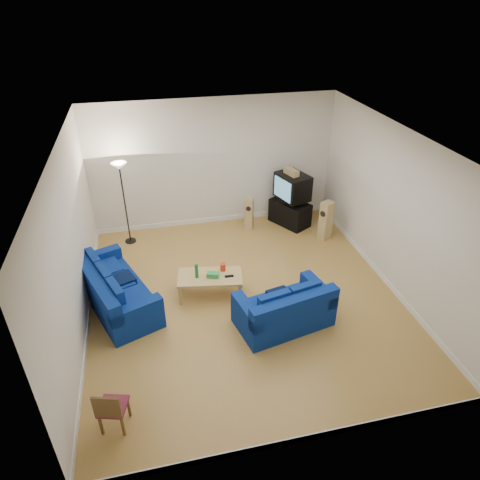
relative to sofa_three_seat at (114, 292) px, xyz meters
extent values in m
cube|color=olive|center=(2.51, -0.31, -0.32)|extent=(6.00, 6.50, 0.01)
cube|color=white|center=(2.51, -0.31, 2.88)|extent=(6.00, 6.50, 0.01)
cube|color=silver|center=(2.51, 2.94, 1.28)|extent=(6.00, 0.01, 3.20)
cube|color=silver|center=(2.51, -3.56, 1.28)|extent=(6.00, 0.01, 3.20)
cube|color=silver|center=(-0.49, -0.31, 1.28)|extent=(0.01, 6.50, 3.20)
cube|color=silver|center=(5.51, -0.31, 1.28)|extent=(0.01, 6.50, 3.20)
cube|color=white|center=(2.51, 2.93, -0.26)|extent=(6.00, 0.02, 0.12)
cube|color=white|center=(2.51, -3.55, -0.26)|extent=(6.00, 0.02, 0.12)
cube|color=white|center=(-0.48, -0.31, -0.26)|extent=(0.02, 6.50, 0.12)
cube|color=white|center=(5.50, -0.31, -0.26)|extent=(0.02, 6.50, 0.12)
cube|color=navy|center=(0.06, 0.02, -0.11)|extent=(1.72, 2.43, 0.43)
cube|color=navy|center=(-0.29, -0.11, 0.32)|extent=(1.03, 2.16, 0.44)
cube|color=navy|center=(-0.31, 0.96, 0.23)|extent=(0.98, 0.56, 0.24)
cube|color=navy|center=(0.43, -0.91, 0.23)|extent=(0.98, 0.56, 0.24)
cube|color=black|center=(0.20, 0.08, 0.21)|extent=(0.53, 0.53, 0.12)
cube|color=navy|center=(3.02, -1.20, -0.11)|extent=(1.84, 1.27, 0.42)
cube|color=navy|center=(3.10, -1.56, 0.31)|extent=(1.69, 0.57, 0.43)
cube|color=navy|center=(2.31, -1.36, 0.21)|extent=(0.41, 0.96, 0.24)
cube|color=navy|center=(3.74, -1.05, 0.21)|extent=(0.41, 0.96, 0.24)
cube|color=black|center=(2.99, -1.06, 0.19)|extent=(0.47, 0.47, 0.12)
cube|color=tan|center=(1.86, -0.08, 0.11)|extent=(1.35, 0.83, 0.05)
cube|color=tan|center=(1.24, -0.24, -0.12)|extent=(0.07, 0.07, 0.41)
cube|color=tan|center=(1.33, 0.28, -0.12)|extent=(0.07, 0.07, 0.41)
cube|color=tan|center=(2.39, -0.44, -0.12)|extent=(0.07, 0.07, 0.41)
cube|color=tan|center=(2.48, 0.09, -0.12)|extent=(0.07, 0.07, 0.41)
cylinder|color=#197233|center=(1.61, -0.06, 0.28)|extent=(0.08, 0.08, 0.29)
cube|color=green|center=(1.91, -0.12, 0.19)|extent=(0.26, 0.20, 0.10)
cylinder|color=red|center=(2.15, 0.05, 0.22)|extent=(0.12, 0.12, 0.15)
cube|color=black|center=(2.22, -0.18, 0.15)|extent=(0.18, 0.06, 0.02)
cube|color=black|center=(4.36, 2.39, -0.01)|extent=(0.99, 1.16, 0.62)
cube|color=black|center=(4.30, 2.41, 0.35)|extent=(0.61, 0.60, 0.11)
cube|color=black|center=(4.38, 2.39, 0.73)|extent=(0.83, 0.97, 0.64)
cube|color=teal|center=(4.08, 2.29, 0.73)|extent=(0.22, 0.63, 0.51)
cube|color=tan|center=(4.33, 2.39, 1.12)|extent=(0.29, 0.46, 0.15)
cube|color=tan|center=(3.27, 2.39, 0.10)|extent=(0.27, 0.30, 0.84)
cylinder|color=black|center=(3.22, 2.27, 0.30)|extent=(0.12, 0.06, 0.12)
cube|color=tan|center=(4.96, 1.50, 0.16)|extent=(0.36, 0.33, 0.97)
cylinder|color=black|center=(4.83, 1.43, 0.39)|extent=(0.09, 0.13, 0.14)
cylinder|color=black|center=(0.30, 2.39, -0.30)|extent=(0.26, 0.26, 0.03)
cylinder|color=black|center=(0.30, 2.39, 0.65)|extent=(0.03, 0.03, 1.89)
cone|color=white|center=(0.30, 2.39, 1.62)|extent=(0.35, 0.35, 0.15)
cube|color=brown|center=(-0.13, -2.82, -0.13)|extent=(0.04, 0.04, 0.37)
cube|color=brown|center=(-0.05, -2.52, -0.13)|extent=(0.04, 0.04, 0.37)
cube|color=brown|center=(0.16, -2.90, -0.13)|extent=(0.04, 0.04, 0.37)
cube|color=brown|center=(0.25, -2.60, -0.13)|extent=(0.04, 0.04, 0.37)
cube|color=maroon|center=(0.06, -2.71, 0.07)|extent=(0.46, 0.46, 0.05)
cube|color=brown|center=(0.01, -2.87, 0.28)|extent=(0.37, 0.13, 0.37)
camera|label=1|loc=(0.91, -6.86, 5.11)|focal=32.00mm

